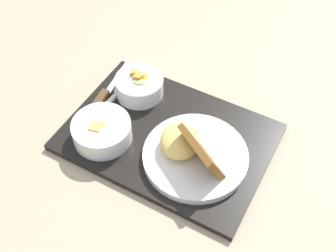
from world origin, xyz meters
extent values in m
plane|color=tan|center=(0.00, 0.00, 0.00)|extent=(4.00, 4.00, 0.00)
cube|color=black|center=(0.00, 0.00, 0.01)|extent=(0.43, 0.31, 0.02)
cylinder|color=white|center=(-0.12, 0.08, 0.04)|extent=(0.11, 0.11, 0.05)
torus|color=white|center=(-0.12, 0.08, 0.06)|extent=(0.11, 0.11, 0.01)
cylinder|color=#9EC67A|center=(-0.11, 0.06, 0.06)|extent=(0.06, 0.06, 0.01)
cylinder|color=#9EC67A|center=(-0.11, 0.08, 0.06)|extent=(0.05, 0.05, 0.01)
cylinder|color=#9EC67A|center=(-0.14, 0.09, 0.06)|extent=(0.05, 0.05, 0.02)
cylinder|color=#9EC67A|center=(-0.15, 0.08, 0.06)|extent=(0.05, 0.05, 0.02)
cylinder|color=#9EC67A|center=(-0.12, 0.09, 0.05)|extent=(0.05, 0.05, 0.01)
cylinder|color=#9EC67A|center=(-0.14, 0.06, 0.05)|extent=(0.06, 0.06, 0.01)
cube|color=orange|center=(-0.12, 0.08, 0.06)|extent=(0.02, 0.02, 0.02)
cube|color=orange|center=(-0.11, 0.09, 0.06)|extent=(0.02, 0.02, 0.01)
cube|color=orange|center=(-0.14, 0.08, 0.06)|extent=(0.02, 0.02, 0.01)
cube|color=orange|center=(-0.12, 0.08, 0.06)|extent=(0.02, 0.02, 0.02)
cylinder|color=white|center=(-0.12, -0.07, 0.04)|extent=(0.13, 0.13, 0.05)
torus|color=white|center=(-0.12, -0.07, 0.06)|extent=(0.13, 0.13, 0.01)
cylinder|color=#C67F3D|center=(-0.12, -0.07, 0.04)|extent=(0.11, 0.11, 0.03)
cube|color=#E5A356|center=(-0.12, -0.08, 0.05)|extent=(0.03, 0.03, 0.02)
cube|color=#E5A356|center=(-0.12, -0.08, 0.05)|extent=(0.02, 0.02, 0.01)
cylinder|color=white|center=(0.08, -0.03, 0.02)|extent=(0.22, 0.22, 0.02)
ellipsoid|color=#EFC666|center=(0.04, -0.03, 0.05)|extent=(0.11, 0.12, 0.04)
cube|color=brown|center=(0.10, -0.04, 0.06)|extent=(0.12, 0.11, 0.10)
cube|color=silver|center=(-0.19, 0.09, 0.02)|extent=(0.03, 0.12, 0.00)
cube|color=#51381E|center=(-0.18, 0.00, 0.02)|extent=(0.03, 0.08, 0.02)
ellipsoid|color=silver|center=(-0.16, 0.06, 0.02)|extent=(0.03, 0.04, 0.01)
cube|color=silver|center=(-0.16, -0.01, 0.02)|extent=(0.01, 0.10, 0.01)
camera|label=1|loc=(0.27, -0.49, 0.73)|focal=45.00mm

